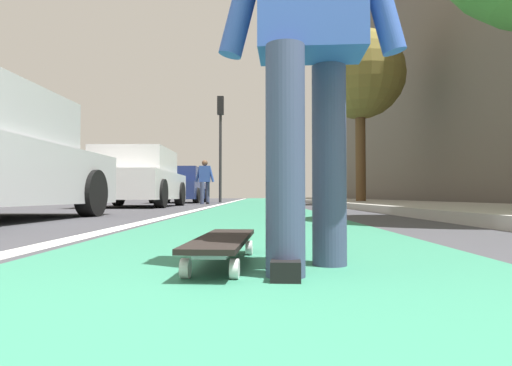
{
  "coord_description": "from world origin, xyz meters",
  "views": [
    {
      "loc": [
        -0.61,
        -0.01,
        0.28
      ],
      "look_at": [
        13.3,
        0.04,
        0.7
      ],
      "focal_mm": 30.34,
      "sensor_mm": 36.0,
      "label": 1
    }
  ],
  "objects_px": {
    "parked_car_far": "(181,186)",
    "pedestrian_distant": "(205,179)",
    "skater_person": "(310,26)",
    "skateboard": "(223,242)",
    "street_tree_mid": "(360,75)",
    "traffic_light": "(220,130)",
    "parked_car_mid": "(137,179)"
  },
  "relations": [
    {
      "from": "parked_car_mid",
      "to": "skater_person",
      "type": "bearing_deg",
      "value": -160.81
    },
    {
      "from": "traffic_light",
      "to": "street_tree_mid",
      "type": "relative_size",
      "value": 0.85
    },
    {
      "from": "skater_person",
      "to": "street_tree_mid",
      "type": "relative_size",
      "value": 0.3
    },
    {
      "from": "street_tree_mid",
      "to": "pedestrian_distant",
      "type": "xyz_separation_m",
      "value": [
        1.49,
        5.02,
        -3.18
      ]
    },
    {
      "from": "skateboard",
      "to": "parked_car_mid",
      "type": "distance_m",
      "value": 9.97
    },
    {
      "from": "skater_person",
      "to": "traffic_light",
      "type": "relative_size",
      "value": 0.35
    },
    {
      "from": "parked_car_far",
      "to": "street_tree_mid",
      "type": "xyz_separation_m",
      "value": [
        -4.65,
        -6.42,
        3.36
      ]
    },
    {
      "from": "skater_person",
      "to": "street_tree_mid",
      "type": "bearing_deg",
      "value": -14.35
    },
    {
      "from": "traffic_light",
      "to": "parked_car_far",
      "type": "bearing_deg",
      "value": 116.83
    },
    {
      "from": "parked_car_mid",
      "to": "traffic_light",
      "type": "bearing_deg",
      "value": -11.47
    },
    {
      "from": "street_tree_mid",
      "to": "parked_car_far",
      "type": "bearing_deg",
      "value": 54.08
    },
    {
      "from": "parked_car_far",
      "to": "pedestrian_distant",
      "type": "height_order",
      "value": "pedestrian_distant"
    },
    {
      "from": "skater_person",
      "to": "pedestrian_distant",
      "type": "distance_m",
      "value": 13.4
    },
    {
      "from": "skateboard",
      "to": "parked_car_far",
      "type": "bearing_deg",
      "value": 10.69
    },
    {
      "from": "skater_person",
      "to": "parked_car_far",
      "type": "height_order",
      "value": "skater_person"
    },
    {
      "from": "parked_car_far",
      "to": "pedestrian_distant",
      "type": "xyz_separation_m",
      "value": [
        -3.16,
        -1.4,
        0.18
      ]
    },
    {
      "from": "parked_car_far",
      "to": "street_tree_mid",
      "type": "bearing_deg",
      "value": -125.92
    },
    {
      "from": "skateboard",
      "to": "street_tree_mid",
      "type": "bearing_deg",
      "value": -16.11
    },
    {
      "from": "skateboard",
      "to": "pedestrian_distant",
      "type": "relative_size",
      "value": 0.56
    },
    {
      "from": "parked_car_mid",
      "to": "parked_car_far",
      "type": "relative_size",
      "value": 0.97
    },
    {
      "from": "traffic_light",
      "to": "pedestrian_distant",
      "type": "distance_m",
      "value": 4.6
    },
    {
      "from": "traffic_light",
      "to": "street_tree_mid",
      "type": "bearing_deg",
      "value": -138.52
    },
    {
      "from": "parked_car_mid",
      "to": "street_tree_mid",
      "type": "height_order",
      "value": "street_tree_mid"
    },
    {
      "from": "pedestrian_distant",
      "to": "parked_car_far",
      "type": "bearing_deg",
      "value": 23.9
    },
    {
      "from": "skateboard",
      "to": "traffic_light",
      "type": "xyz_separation_m",
      "value": [
        17.06,
        1.47,
        3.1
      ]
    },
    {
      "from": "traffic_light",
      "to": "pedestrian_distant",
      "type": "height_order",
      "value": "traffic_light"
    },
    {
      "from": "parked_car_far",
      "to": "skater_person",
      "type": "bearing_deg",
      "value": -168.24
    },
    {
      "from": "parked_car_mid",
      "to": "traffic_light",
      "type": "height_order",
      "value": "traffic_light"
    },
    {
      "from": "skateboard",
      "to": "street_tree_mid",
      "type": "distance_m",
      "value": 12.71
    },
    {
      "from": "skateboard",
      "to": "traffic_light",
      "type": "bearing_deg",
      "value": 4.93
    },
    {
      "from": "skater_person",
      "to": "traffic_light",
      "type": "bearing_deg",
      "value": 6.03
    },
    {
      "from": "traffic_light",
      "to": "pedestrian_distant",
      "type": "xyz_separation_m",
      "value": [
        -3.97,
        0.2,
        -2.32
      ]
    }
  ]
}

